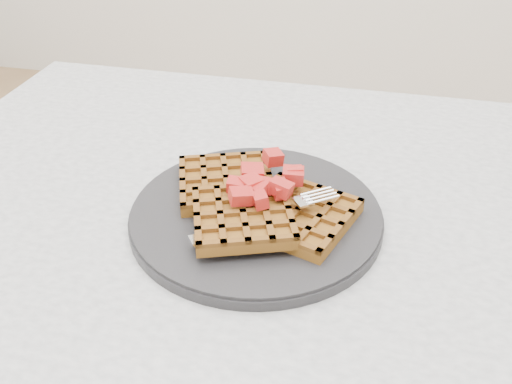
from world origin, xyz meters
The scene contains 5 objects.
table centered at (0.00, 0.00, 0.64)m, with size 1.20×0.80×0.75m.
plate centered at (-0.11, 0.00, 0.76)m, with size 0.29×0.29×0.02m, color black.
waffles centered at (-0.11, -0.01, 0.78)m, with size 0.24×0.21×0.03m.
strawberry_pile centered at (-0.11, 0.00, 0.80)m, with size 0.15×0.15×0.02m, color #990505, non-canonical shape.
fork centered at (-0.09, -0.03, 0.77)m, with size 0.02×0.18×0.02m, color silver, non-canonical shape.
Camera 1 is at (0.01, -0.52, 1.15)m, focal length 40.00 mm.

